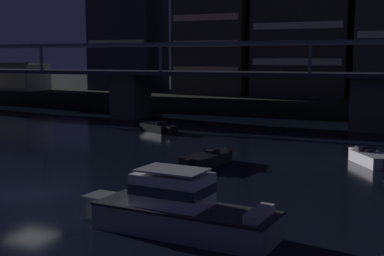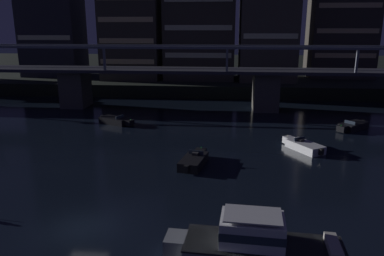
{
  "view_description": "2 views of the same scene",
  "coord_description": "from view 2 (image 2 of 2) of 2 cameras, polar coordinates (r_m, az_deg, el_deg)",
  "views": [
    {
      "loc": [
        19.86,
        -22.5,
        7.51
      ],
      "look_at": [
        1.62,
        18.5,
        1.59
      ],
      "focal_mm": 49.39,
      "sensor_mm": 36.0,
      "label": 1
    },
    {
      "loc": [
        8.51,
        -19.53,
        11.78
      ],
      "look_at": [
        5.22,
        17.14,
        1.89
      ],
      "focal_mm": 34.73,
      "sensor_mm": 36.0,
      "label": 2
    }
  ],
  "objects": [
    {
      "name": "speedboat_near_center",
      "position": [
        48.27,
        -11.58,
        1.11
      ],
      "size": [
        4.95,
        3.38,
        1.16
      ],
      "color": "black",
      "rests_on": "ground"
    },
    {
      "name": "far_riverbank",
      "position": [
        103.97,
        0.41,
        9.14
      ],
      "size": [
        240.0,
        80.0,
        2.2
      ],
      "primitive_type": "cube",
      "color": "black",
      "rests_on": "ground"
    },
    {
      "name": "tower_west_tall",
      "position": [
        74.89,
        -9.09,
        14.74
      ],
      "size": [
        10.9,
        10.36,
        19.16
      ],
      "color": "#38332D",
      "rests_on": "far_riverbank"
    },
    {
      "name": "tower_central",
      "position": [
        74.11,
        1.29,
        17.14
      ],
      "size": [
        13.15,
        11.01,
        24.9
      ],
      "color": "#38332D",
      "rests_on": "far_riverbank"
    },
    {
      "name": "cabin_cruiser_near_left",
      "position": [
        20.18,
        9.93,
        -17.32
      ],
      "size": [
        9.26,
        3.23,
        2.79
      ],
      "color": "gray",
      "rests_on": "ground"
    },
    {
      "name": "ground_plane",
      "position": [
        24.34,
        -16.6,
        -14.59
      ],
      "size": [
        400.0,
        400.0,
        0.0
      ],
      "primitive_type": "plane",
      "color": "black"
    },
    {
      "name": "speedboat_far_left",
      "position": [
        33.13,
        0.33,
        -5.03
      ],
      "size": [
        2.52,
        5.22,
        1.16
      ],
      "color": "black",
      "rests_on": "ground"
    },
    {
      "name": "speedboat_mid_center",
      "position": [
        48.66,
        23.41,
        0.27
      ],
      "size": [
        4.51,
        4.25,
        1.16
      ],
      "color": "black",
      "rests_on": "ground"
    },
    {
      "name": "river_bridge",
      "position": [
        56.22,
        -3.66,
        7.33
      ],
      "size": [
        92.93,
        6.4,
        9.38
      ],
      "color": "#4C4944",
      "rests_on": "ground"
    },
    {
      "name": "tower_east_low",
      "position": [
        81.62,
        22.14,
        15.39
      ],
      "size": [
        12.35,
        8.13,
        23.49
      ],
      "color": "#38332D",
      "rests_on": "far_riverbank"
    },
    {
      "name": "speedboat_mid_left",
      "position": [
        38.8,
        16.74,
        -2.65
      ],
      "size": [
        3.72,
        4.82,
        1.16
      ],
      "color": "silver",
      "rests_on": "ground"
    }
  ]
}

